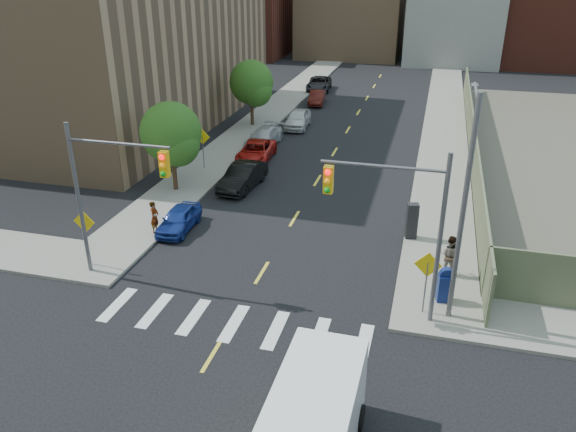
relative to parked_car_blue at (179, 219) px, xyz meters
The scene contains 29 objects.
ground 12.43m from the parked_car_blue, 63.70° to the right, with size 160.00×160.00×0.00m, color black.
sidewalk_nw 30.46m from the parked_car_blue, 94.24° to the left, with size 3.50×73.00×0.15m, color gray.
sidewalk_ne 33.14m from the parked_car_blue, 66.43° to the left, with size 3.50×73.00×0.15m, color gray.
fence_north 22.65m from the parked_car_blue, 48.17° to the left, with size 0.12×44.00×2.50m, color #616A4A.
building_nw 26.13m from the parked_car_blue, 131.16° to the left, with size 22.00×30.00×16.00m, color #8C6B4C.
bg_bldg_west 61.38m from the parked_car_blue, 105.66° to the left, with size 14.00×18.00×12.00m, color #592319.
bg_bldg_midwest 61.26m from the parked_car_blue, 90.47° to the left, with size 14.00×16.00×15.00m, color #8C6B4C.
bg_bldg_center 60.56m from the parked_car_blue, 77.08° to the left, with size 12.00×16.00×10.00m, color gray.
bg_bldg_east 67.20m from the parked_car_blue, 65.69° to the left, with size 18.00×18.00×16.00m, color #592319.
signal_nw 6.47m from the parked_car_blue, 95.40° to the right, with size 4.59×0.30×7.00m.
signal_ne 13.17m from the parked_car_blue, 24.06° to the right, with size 4.59×0.30×7.00m.
streetlight_ne 15.06m from the parked_car_blue, 17.15° to the right, with size 0.25×3.70×9.00m.
warn_sign_nw 5.35m from the parked_car_blue, 116.43° to the right, with size 1.06×0.06×2.83m.
warn_sign_ne 13.59m from the parked_car_blue, 20.02° to the right, with size 1.06×0.06×2.83m.
warn_sign_midwest 9.27m from the parked_car_blue, 104.53° to the left, with size 1.06×0.06×2.83m.
tree_west_near 6.22m from the parked_car_blue, 116.99° to the left, with size 3.66×3.64×5.52m.
tree_west_far 20.28m from the parked_car_blue, 97.17° to the left, with size 3.66×3.64×5.52m.
parked_car_blue is the anchor object (origin of this frame).
parked_car_black 6.56m from the parked_car_blue, 78.57° to the left, with size 1.59×4.56×1.50m, color black.
parked_car_red 11.63m from the parked_car_blue, 87.57° to the left, with size 2.18×4.72×1.31m, color #A41510.
parked_car_silver 15.10m from the parked_car_blue, 90.00° to the left, with size 1.84×4.52×1.31m, color #AAACB2.
parked_car_white 20.55m from the parked_car_blue, 86.37° to the left, with size 1.78×4.42×1.51m, color silver.
parked_car_maroon 29.03m from the parked_car_blue, 87.77° to the left, with size 1.39×3.98×1.31m, color #41110D.
parked_car_grey 35.12m from the parked_car_blue, 90.00° to the left, with size 2.36×5.12×1.42m, color black.
cargo_van 16.35m from the parked_car_blue, 52.23° to the right, with size 2.47×5.79×2.64m.
mailbox 13.97m from the parked_car_blue, 14.82° to the right, with size 0.70×0.58×1.51m.
payphone 11.96m from the parked_car_blue, ahead, with size 0.55×0.45×1.85m, color black.
pedestrian_west 1.30m from the parked_car_blue, 137.85° to the right, with size 0.62×0.40×1.69m, color gray.
pedestrian_east 13.70m from the parked_car_blue, ahead, with size 0.90×0.70×1.84m, color gray.
Camera 1 is at (6.81, -13.01, 13.04)m, focal length 35.00 mm.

